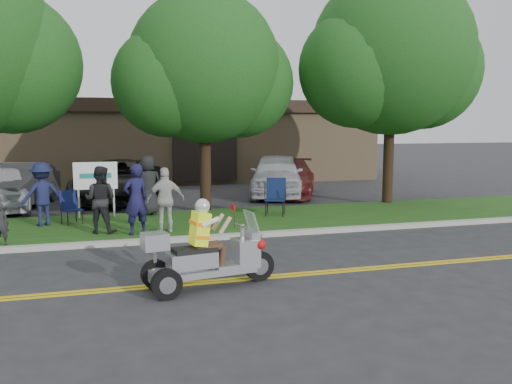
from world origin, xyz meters
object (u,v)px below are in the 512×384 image
object	(u,v)px
spectator_adult_right	(166,200)
parked_car_right	(289,178)
lawn_chair_a	(276,194)
parked_car_far_left	(2,188)
spectator_adult_mid	(100,200)
parked_car_mid	(119,181)
spectator_adult_left	(136,199)
parked_car_left	(17,186)
trike_scooter	(205,257)
lawn_chair_b	(70,205)
parked_car_far_right	(277,175)

from	to	relation	value
spectator_adult_right	parked_car_right	world-z (taller)	spectator_adult_right
lawn_chair_a	parked_car_far_left	world-z (taller)	parked_car_far_left
spectator_adult_mid	parked_car_mid	world-z (taller)	spectator_adult_mid
spectator_adult_left	spectator_adult_mid	xyz separation A→B (m)	(-0.85, 0.44, -0.04)
spectator_adult_left	parked_car_left	xyz separation A→B (m)	(-3.56, 6.32, -0.23)
trike_scooter	parked_car_far_left	world-z (taller)	trike_scooter
spectator_adult_mid	parked_car_far_left	size ratio (longest dim) A/B	0.38
lawn_chair_a	lawn_chair_b	bearing A→B (deg)	-157.50
parked_car_left	parked_car_mid	bearing A→B (deg)	21.49
parked_car_mid	parked_car_right	size ratio (longest dim) A/B	1.14
spectator_adult_mid	spectator_adult_right	size ratio (longest dim) A/B	1.03
lawn_chair_a	parked_car_far_right	size ratio (longest dim) A/B	0.23
trike_scooter	spectator_adult_left	size ratio (longest dim) A/B	1.37
parked_car_right	lawn_chair_b	bearing A→B (deg)	-126.25
lawn_chair_a	spectator_adult_right	world-z (taller)	spectator_adult_right
lawn_chair_b	spectator_adult_left	size ratio (longest dim) A/B	0.52
lawn_chair_a	spectator_adult_left	distance (m)	4.67
spectator_adult_right	parked_car_far_right	size ratio (longest dim) A/B	0.33
parked_car_mid	parked_car_right	bearing A→B (deg)	14.72
spectator_adult_right	parked_car_right	bearing A→B (deg)	-136.59
parked_car_mid	spectator_adult_left	bearing A→B (deg)	-72.00
spectator_adult_right	trike_scooter	bearing A→B (deg)	85.76
spectator_adult_right	parked_car_far_right	distance (m)	8.33
lawn_chair_a	spectator_adult_mid	bearing A→B (deg)	-140.82
spectator_adult_mid	lawn_chair_a	bearing A→B (deg)	-141.47
parked_car_right	parked_car_mid	bearing A→B (deg)	-157.99
lawn_chair_a	parked_car_mid	distance (m)	6.72
parked_car_left	parked_car_mid	distance (m)	3.45
lawn_chair_b	parked_car_left	xyz separation A→B (m)	(-1.89, 4.32, 0.13)
spectator_adult_left	spectator_adult_right	world-z (taller)	spectator_adult_left
lawn_chair_b	spectator_adult_right	distance (m)	3.08
parked_car_left	lawn_chair_a	bearing A→B (deg)	-17.33
lawn_chair_b	spectator_adult_right	size ratio (longest dim) A/B	0.56
spectator_adult_left	parked_car_right	size ratio (longest dim) A/B	0.37
lawn_chair_b	parked_car_left	bearing A→B (deg)	85.90
parked_car_mid	parked_car_far_right	bearing A→B (deg)	14.57
parked_car_mid	spectator_adult_mid	bearing A→B (deg)	-79.51
parked_car_right	parked_car_far_right	xyz separation A→B (m)	(-0.50, 0.00, 0.15)
spectator_adult_mid	parked_car_right	xyz separation A→B (m)	(7.30, 6.19, -0.25)
trike_scooter	spectator_adult_mid	xyz separation A→B (m)	(-1.70, 5.03, 0.40)
parked_car_mid	parked_car_right	world-z (taller)	parked_car_mid
lawn_chair_a	spectator_adult_left	bearing A→B (deg)	-132.79
parked_car_mid	parked_car_far_right	size ratio (longest dim) A/B	1.11
lawn_chair_b	parked_car_left	distance (m)	4.72
parked_car_far_left	parked_car_far_right	distance (m)	9.94
spectator_adult_left	parked_car_far_left	bearing A→B (deg)	-78.15
spectator_adult_right	parked_car_far_left	distance (m)	7.40
spectator_adult_right	parked_car_mid	bearing A→B (deg)	-87.77
lawn_chair_a	spectator_adult_right	bearing A→B (deg)	-130.16
spectator_adult_left	spectator_adult_right	size ratio (longest dim) A/B	1.07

